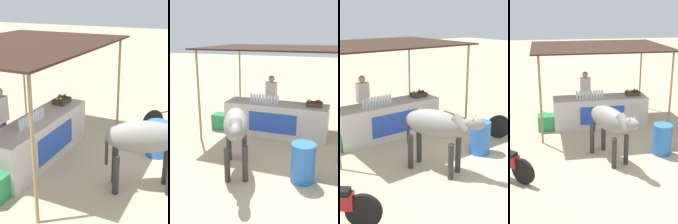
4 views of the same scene
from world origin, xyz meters
The scene contains 9 objects.
ground_plane centered at (0.00, 0.00, 0.00)m, with size 60.00×60.00×0.00m, color tan.
stall_counter centered at (0.00, 2.20, 0.48)m, with size 3.00×0.82×0.96m.
stall_awning centered at (0.00, 2.50, 2.45)m, with size 4.20×3.20×2.55m.
water_bottle_row centered at (-0.35, 2.15, 1.07)m, with size 0.88×0.07×0.25m.
fruit_crate centered at (1.09, 2.25, 1.03)m, with size 0.44×0.32×0.18m.
vendor_behind_counter centered at (-0.37, 2.95, 0.85)m, with size 0.34×0.22×1.65m.
water_barrel centered at (1.22, -0.14, 0.41)m, with size 0.50×0.50×0.82m, color blue.
cow centered at (-0.21, -0.24, 1.03)m, with size 1.06×1.81×1.44m.
bicycle_leaning centered at (2.75, -0.08, 0.35)m, with size 1.33×1.06×0.85m.
Camera 1 is at (-5.28, -1.37, 3.46)m, focal length 50.00 mm.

